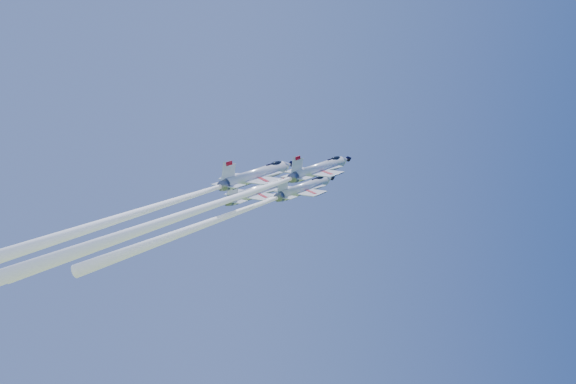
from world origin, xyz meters
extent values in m
cylinder|color=white|center=(3.97, 5.72, 99.52)|extent=(4.91, 8.31, 12.06)
cone|color=white|center=(9.58, 9.28, 102.65)|extent=(3.12, 3.48, 3.34)
cone|color=black|center=(10.88, 10.11, 103.37)|extent=(1.57, 1.75, 1.68)
cone|color=slate|center=(-1.20, 2.43, 96.64)|extent=(2.92, 2.93, 2.36)
ellipsoid|color=black|center=(7.48, 7.68, 102.17)|extent=(3.17, 2.77, 2.44)
cube|color=black|center=(6.25, 6.81, 101.73)|extent=(1.04, 0.84, 0.80)
cube|color=white|center=(3.07, 5.24, 98.77)|extent=(9.32, 9.40, 4.62)
cube|color=white|center=(5.02, 7.92, 100.72)|extent=(3.38, 2.64, 1.87)
cube|color=white|center=(6.63, 6.03, 100.00)|extent=(3.38, 2.64, 1.87)
cube|color=white|center=(-0.43, 2.96, 96.97)|extent=(4.98, 5.09, 2.48)
cube|color=white|center=(-0.50, 2.30, 98.57)|extent=(2.53, 2.79, 3.77)
cube|color=#B70917|center=(-0.50, 1.78, 99.91)|extent=(1.16, 1.01, 1.07)
cube|color=black|center=(4.14, 6.17, 98.71)|extent=(8.27, 5.49, 4.67)
sphere|color=white|center=(-1.40, 2.31, 96.53)|extent=(1.10, 1.19, 1.10)
cone|color=white|center=(-16.58, -7.34, 88.07)|extent=(9.67, 21.43, 35.89)
cylinder|color=white|center=(-4.64, 7.70, 98.94)|extent=(5.06, 8.57, 12.43)
cone|color=white|center=(1.14, 11.37, 102.16)|extent=(3.22, 3.58, 3.44)
cone|color=black|center=(2.48, 12.22, 102.91)|extent=(1.62, 1.81, 1.73)
cone|color=slate|center=(-9.97, 4.31, 95.97)|extent=(3.01, 3.03, 2.44)
ellipsoid|color=black|center=(-1.03, 9.72, 101.67)|extent=(3.27, 2.85, 2.52)
cube|color=black|center=(-2.30, 8.82, 101.22)|extent=(1.07, 0.86, 0.83)
cube|color=white|center=(-5.57, 7.20, 98.17)|extent=(9.60, 9.69, 4.76)
cube|color=white|center=(-3.56, 9.96, 100.17)|extent=(3.48, 2.72, 1.93)
cube|color=white|center=(-1.90, 8.01, 99.43)|extent=(3.48, 2.72, 1.93)
cube|color=white|center=(-9.18, 4.85, 96.31)|extent=(5.14, 5.25, 2.56)
cube|color=white|center=(-9.24, 4.17, 97.96)|extent=(2.61, 2.88, 3.88)
cube|color=#B70917|center=(-9.25, 3.64, 99.33)|extent=(1.20, 1.04, 1.10)
cube|color=black|center=(-4.47, 8.16, 98.10)|extent=(8.52, 5.66, 4.81)
sphere|color=white|center=(-10.17, 4.18, 95.86)|extent=(1.13, 1.23, 1.13)
cone|color=white|center=(-25.40, -5.50, 87.37)|extent=(9.77, 21.57, 36.05)
cylinder|color=white|center=(3.98, -6.53, 99.32)|extent=(4.75, 8.05, 11.68)
cone|color=white|center=(9.41, -3.08, 102.35)|extent=(3.02, 3.37, 3.24)
cone|color=black|center=(10.67, -2.27, 103.05)|extent=(1.53, 1.70, 1.63)
cone|color=slate|center=(-1.03, -9.71, 96.53)|extent=(2.83, 2.84, 2.29)
ellipsoid|color=black|center=(7.38, -4.63, 101.88)|extent=(3.07, 2.68, 2.37)
cube|color=black|center=(6.19, -5.47, 101.46)|extent=(1.01, 0.81, 0.78)
cube|color=white|center=(3.11, -6.99, 98.59)|extent=(9.02, 9.10, 4.48)
cube|color=white|center=(5.00, -4.40, 100.48)|extent=(3.27, 2.56, 1.81)
cube|color=white|center=(6.55, -6.23, 99.78)|extent=(3.27, 2.56, 1.81)
cube|color=white|center=(-0.28, -9.20, 96.85)|extent=(4.83, 4.93, 2.40)
cube|color=white|center=(-0.34, -9.84, 98.40)|extent=(2.45, 2.70, 3.65)
cube|color=#B70917|center=(-0.35, -10.34, 99.69)|extent=(1.13, 0.98, 1.04)
cube|color=black|center=(4.15, -6.09, 98.53)|extent=(8.01, 5.32, 4.52)
sphere|color=white|center=(-1.22, -9.83, 96.42)|extent=(1.06, 1.15, 1.07)
cone|color=white|center=(-19.63, -21.53, 86.16)|extent=(11.08, 25.40, 43.12)
cylinder|color=white|center=(-6.41, -5.02, 98.08)|extent=(5.25, 8.89, 12.90)
cone|color=white|center=(-0.42, -1.21, 101.42)|extent=(3.34, 3.72, 3.57)
cone|color=black|center=(0.97, -0.33, 102.20)|extent=(1.68, 1.87, 1.79)
cone|color=slate|center=(-11.94, -8.53, 95.00)|extent=(3.12, 3.14, 2.53)
ellipsoid|color=black|center=(-2.67, -2.92, 100.91)|extent=(3.39, 2.96, 2.61)
cube|color=black|center=(-3.98, -3.86, 100.44)|extent=(1.11, 0.89, 0.86)
cube|color=white|center=(-7.38, -5.53, 97.28)|extent=(9.96, 10.05, 4.94)
cube|color=white|center=(-5.29, -2.67, 99.36)|extent=(3.61, 2.82, 2.00)
cube|color=white|center=(-3.57, -4.69, 98.59)|extent=(3.61, 2.82, 2.00)
cube|color=white|center=(-11.12, -7.97, 95.35)|extent=(5.33, 5.44, 2.65)
cube|color=white|center=(-11.19, -8.68, 97.06)|extent=(2.71, 2.98, 4.03)
cube|color=#B70917|center=(-11.20, -9.23, 98.49)|extent=(1.24, 1.08, 1.14)
cube|color=black|center=(-6.23, -4.53, 97.21)|extent=(8.84, 5.87, 4.99)
sphere|color=white|center=(-12.15, -8.67, 94.88)|extent=(1.17, 1.27, 1.18)
cone|color=white|center=(-29.86, -19.92, 85.01)|extent=(11.02, 24.77, 41.71)
camera|label=1|loc=(-19.40, -105.35, 66.29)|focal=40.00mm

